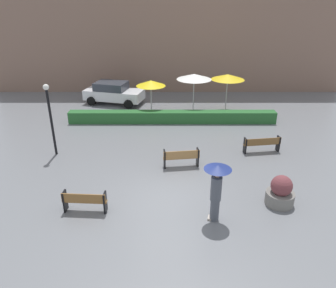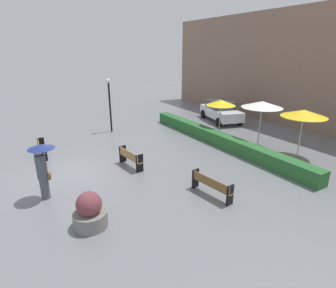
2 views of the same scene
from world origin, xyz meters
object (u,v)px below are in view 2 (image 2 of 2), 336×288
lamp_post (110,99)px  patio_umbrella_white (262,104)px  patio_umbrella_yellow_far (304,113)px  planter_pot (90,212)px  parked_car (221,111)px  patio_umbrella_yellow (221,103)px  bench_mid_center (130,157)px  bench_far_right (211,185)px  bench_near_left (41,148)px  pedestrian_with_umbrella (42,165)px

lamp_post → patio_umbrella_white: lamp_post is taller
lamp_post → patio_umbrella_yellow_far: lamp_post is taller
planter_pot → parked_car: size_ratio=0.27×
patio_umbrella_yellow → patio_umbrella_white: patio_umbrella_white is taller
bench_mid_center → bench_far_right: bench_mid_center is taller
bench_mid_center → patio_umbrella_yellow: 7.48m
bench_mid_center → patio_umbrella_white: 7.94m
bench_mid_center → bench_near_left: 5.04m
lamp_post → bench_far_right: bearing=1.2°
bench_near_left → planter_pot: size_ratio=1.35×
pedestrian_with_umbrella → parked_car: pedestrian_with_umbrella is taller
bench_far_right → pedestrian_with_umbrella: (-3.10, -5.44, 0.90)m
pedestrian_with_umbrella → patio_umbrella_yellow_far: size_ratio=0.85×
bench_mid_center → lamp_post: lamp_post is taller
bench_mid_center → parked_car: size_ratio=0.38×
bench_near_left → planter_pot: bearing=3.8°
patio_umbrella_yellow_far → patio_umbrella_yellow: bearing=-169.1°
lamp_post → patio_umbrella_white: size_ratio=1.35×
bench_mid_center → patio_umbrella_white: patio_umbrella_white is taller
bench_far_right → patio_umbrella_white: patio_umbrella_white is taller
bench_mid_center → bench_far_right: (4.15, 1.55, -0.02)m
patio_umbrella_yellow → patio_umbrella_yellow_far: size_ratio=0.93×
bench_far_right → patio_umbrella_yellow_far: bearing=97.0°
bench_near_left → patio_umbrella_yellow: (1.96, 10.54, 1.69)m
lamp_post → planter_pot: bearing=-23.4°
bench_far_right → bench_near_left: bearing=-147.4°
pedestrian_with_umbrella → patio_umbrella_yellow: bearing=104.1°
patio_umbrella_white → patio_umbrella_yellow_far: (2.27, 0.44, -0.12)m
parked_car → lamp_post: bearing=-101.1°
pedestrian_with_umbrella → lamp_post: (-7.29, 5.21, 0.84)m
bench_near_left → pedestrian_with_umbrella: 4.82m
bench_far_right → patio_umbrella_yellow_far: 6.82m
bench_mid_center → lamp_post: size_ratio=0.47×
lamp_post → patio_umbrella_white: 9.66m
bench_mid_center → pedestrian_with_umbrella: pedestrian_with_umbrella is taller
bench_near_left → planter_pot: 7.34m
patio_umbrella_white → planter_pot: bearing=-76.3°
pedestrian_with_umbrella → patio_umbrella_white: (0.04, 11.51, 1.09)m
patio_umbrella_yellow_far → parked_car: (-7.95, 1.68, -1.53)m
bench_mid_center → pedestrian_with_umbrella: size_ratio=0.79×
pedestrian_with_umbrella → planter_pot: (2.61, 0.93, -0.87)m
bench_mid_center → patio_umbrella_yellow_far: size_ratio=0.67×
bench_near_left → pedestrian_with_umbrella: bearing=-5.3°
bench_far_right → bench_near_left: (-7.82, -5.00, 0.00)m
bench_mid_center → patio_umbrella_yellow_far: (3.35, 8.06, 1.84)m
pedestrian_with_umbrella → parked_car: (-5.64, 13.63, -0.56)m
patio_umbrella_white → bench_mid_center: bearing=-98.1°
lamp_post → patio_umbrella_yellow_far: 11.73m
bench_near_left → parked_car: bearing=94.0°
bench_far_right → planter_pot: size_ratio=1.58×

